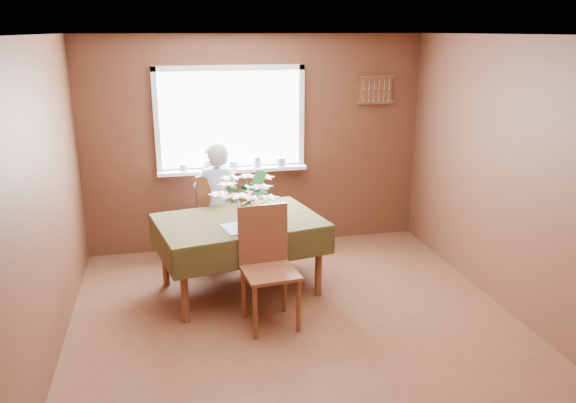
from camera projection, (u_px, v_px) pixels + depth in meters
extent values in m
plane|color=brown|center=(302.00, 335.00, 4.86)|extent=(4.50, 4.50, 0.00)
plane|color=white|center=(304.00, 35.00, 4.13)|extent=(4.50, 4.50, 0.00)
plane|color=brown|center=(257.00, 144.00, 6.60)|extent=(4.00, 0.00, 4.00)
plane|color=brown|center=(430.00, 344.00, 2.40)|extent=(4.00, 0.00, 4.00)
plane|color=brown|center=(37.00, 214.00, 4.08)|extent=(0.00, 4.50, 4.50)
plane|color=brown|center=(524.00, 183.00, 4.91)|extent=(0.00, 4.50, 4.50)
cube|color=white|center=(231.00, 120.00, 6.43)|extent=(1.60, 0.01, 1.10)
cube|color=white|center=(229.00, 68.00, 6.25)|extent=(1.72, 0.06, 0.06)
cube|color=white|center=(232.00, 169.00, 6.59)|extent=(1.72, 0.06, 0.06)
cube|color=white|center=(157.00, 122.00, 6.25)|extent=(0.06, 0.06, 1.22)
cube|color=white|center=(301.00, 117.00, 6.59)|extent=(0.06, 0.06, 1.22)
cube|color=white|center=(233.00, 170.00, 6.52)|extent=(1.72, 0.20, 0.04)
cylinder|color=white|center=(184.00, 167.00, 6.37)|extent=(0.09, 0.09, 0.08)
cylinder|color=white|center=(209.00, 165.00, 6.42)|extent=(0.11, 0.11, 0.12)
cylinder|color=white|center=(233.00, 164.00, 6.48)|extent=(0.12, 0.12, 0.09)
cylinder|color=white|center=(257.00, 162.00, 6.54)|extent=(0.10, 0.10, 0.13)
cylinder|color=white|center=(281.00, 162.00, 6.60)|extent=(0.11, 0.11, 0.10)
cube|color=brown|center=(376.00, 90.00, 6.70)|extent=(0.40, 0.03, 0.30)
cube|color=brown|center=(377.00, 77.00, 6.64)|extent=(0.44, 0.04, 0.03)
cube|color=brown|center=(376.00, 103.00, 6.73)|extent=(0.44, 0.04, 0.03)
cylinder|color=brown|center=(184.00, 286.00, 4.99)|extent=(0.07, 0.07, 0.71)
cylinder|color=brown|center=(318.00, 262.00, 5.50)|extent=(0.07, 0.07, 0.71)
cylinder|color=brown|center=(165.00, 253.00, 5.72)|extent=(0.07, 0.07, 0.71)
cylinder|color=brown|center=(285.00, 235.00, 6.24)|extent=(0.07, 0.07, 0.71)
cube|color=brown|center=(239.00, 222.00, 5.50)|extent=(1.66, 1.27, 0.04)
cube|color=black|center=(239.00, 220.00, 5.50)|extent=(1.73, 1.34, 0.01)
cube|color=black|center=(258.00, 252.00, 5.07)|extent=(1.53, 0.31, 0.28)
cube|color=black|center=(223.00, 218.00, 6.00)|extent=(1.53, 0.31, 0.28)
cube|color=black|center=(160.00, 245.00, 5.24)|extent=(0.22, 1.04, 0.28)
cube|color=black|center=(310.00, 223.00, 5.84)|extent=(0.22, 1.04, 0.28)
cube|color=#4A87D4|center=(248.00, 227.00, 5.27)|extent=(0.50, 0.41, 0.01)
cylinder|color=brown|center=(223.00, 231.00, 6.68)|extent=(0.04, 0.04, 0.48)
cylinder|color=brown|center=(192.00, 236.00, 6.52)|extent=(0.04, 0.04, 0.48)
cylinder|color=brown|center=(235.00, 242.00, 6.35)|extent=(0.04, 0.04, 0.48)
cylinder|color=brown|center=(202.00, 247.00, 6.19)|extent=(0.04, 0.04, 0.48)
cube|color=brown|center=(212.00, 218.00, 6.36)|extent=(0.54, 0.54, 0.03)
cube|color=brown|center=(217.00, 198.00, 6.10)|extent=(0.45, 0.13, 0.54)
cylinder|color=brown|center=(255.00, 313.00, 4.74)|extent=(0.04, 0.04, 0.49)
cylinder|color=brown|center=(299.00, 306.00, 4.86)|extent=(0.04, 0.04, 0.49)
cylinder|color=brown|center=(244.00, 293.00, 5.09)|extent=(0.04, 0.04, 0.49)
cylinder|color=brown|center=(284.00, 287.00, 5.21)|extent=(0.04, 0.04, 0.49)
cube|color=brown|center=(270.00, 273.00, 4.90)|extent=(0.50, 0.50, 0.03)
cube|color=brown|center=(263.00, 234.00, 5.01)|extent=(0.46, 0.08, 0.54)
imported|color=white|center=(218.00, 205.00, 6.14)|extent=(0.53, 0.36, 1.40)
cylinder|color=white|center=(246.00, 219.00, 5.29)|extent=(0.11, 0.11, 0.13)
cylinder|color=#33662D|center=(246.00, 208.00, 5.26)|extent=(0.06, 0.06, 0.10)
cylinder|color=white|center=(272.00, 211.00, 5.72)|extent=(0.26, 0.26, 0.01)
cube|color=silver|center=(268.00, 224.00, 5.32)|extent=(0.06, 0.23, 0.00)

